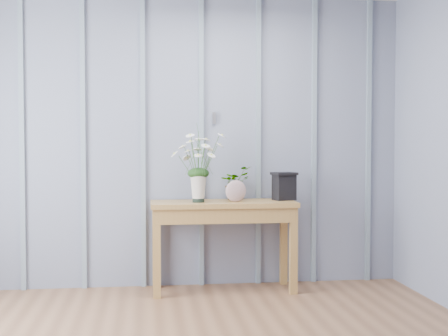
{
  "coord_description": "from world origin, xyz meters",
  "views": [
    {
      "loc": [
        -0.24,
        -3.13,
        1.25
      ],
      "look_at": [
        0.41,
        1.94,
        1.03
      ],
      "focal_mm": 50.0,
      "sensor_mm": 36.0,
      "label": 1
    }
  ],
  "objects": [
    {
      "name": "felt_disc_vessel",
      "position": [
        0.51,
        1.93,
        0.84
      ],
      "size": [
        0.19,
        0.08,
        0.18
      ],
      "primitive_type": "ellipsoid",
      "rotation": [
        0.0,
        0.0,
        0.2
      ],
      "color": "#80495B",
      "rests_on": "sideboard"
    },
    {
      "name": "sideboard",
      "position": [
        0.41,
        1.99,
        0.64
      ],
      "size": [
        1.2,
        0.45,
        0.75
      ],
      "color": "olive",
      "rests_on": "ground"
    },
    {
      "name": "spider_plant",
      "position": [
        0.53,
        2.12,
        0.89
      ],
      "size": [
        0.34,
        0.34,
        0.29
      ],
      "primitive_type": "imported",
      "rotation": [
        0.0,
        0.0,
        0.78
      ],
      "color": "#123310",
      "rests_on": "sideboard"
    },
    {
      "name": "carved_box",
      "position": [
        0.94,
        2.04,
        0.87
      ],
      "size": [
        0.23,
        0.2,
        0.24
      ],
      "color": "black",
      "rests_on": "sideboard"
    },
    {
      "name": "daisy_vase",
      "position": [
        0.2,
        1.94,
        1.14
      ],
      "size": [
        0.43,
        0.33,
        0.61
      ],
      "color": "black",
      "rests_on": "sideboard"
    },
    {
      "name": "room_shell",
      "position": [
        0.0,
        0.92,
        1.99
      ],
      "size": [
        4.0,
        4.5,
        2.5
      ],
      "color": "gray",
      "rests_on": "ground"
    }
  ]
}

